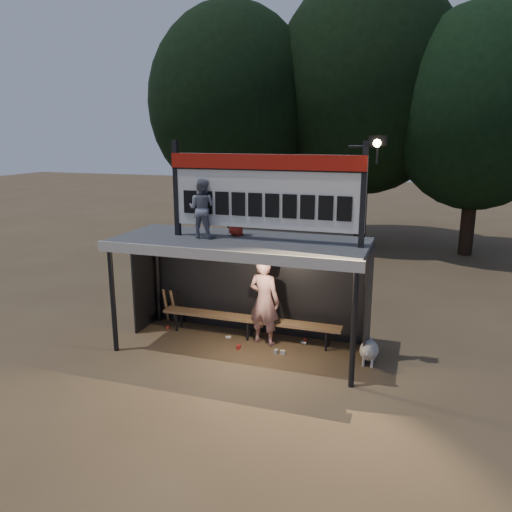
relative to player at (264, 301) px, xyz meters
The scene contains 13 objects.
ground 1.10m from the player, 132.94° to the right, with size 80.00×80.00×0.00m, color brown.
player is the anchor object (origin of this frame).
child_a 2.32m from the player, 155.98° to the right, with size 0.57×0.44×1.16m, color gray.
child_b 1.90m from the player, behind, with size 0.42×0.27×0.86m, color #A9281A.
dugout_shelter 0.99m from the player, 156.63° to the right, with size 5.10×2.08×2.32m.
scoreboard_assembly 2.42m from the player, 66.84° to the right, with size 4.10×0.27×1.99m.
bench 0.66m from the player, 159.45° to the left, with size 4.00×0.35×0.48m.
tree_left 11.49m from the player, 114.54° to the left, with size 6.46×6.46×9.27m.
tree_mid 12.27m from the player, 86.80° to the left, with size 7.22×7.22×10.36m.
tree_right 11.88m from the player, 65.40° to the left, with size 6.08×6.08×8.72m.
dog 2.33m from the player, ahead, with size 0.36×0.81×0.49m.
bats 2.44m from the player, behind, with size 0.48×0.33×0.84m.
litter 0.92m from the player, 142.49° to the right, with size 3.27×0.87×0.08m.
Camera 1 is at (3.34, -9.02, 4.32)m, focal length 35.00 mm.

